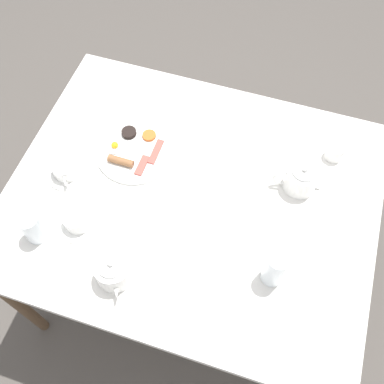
# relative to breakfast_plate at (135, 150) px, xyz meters

# --- Properties ---
(ground_plane) EXTENTS (8.00, 8.00, 0.00)m
(ground_plane) POSITION_rel_breakfast_plate_xyz_m (-0.11, -0.25, -0.78)
(ground_plane) COLOR #4C4742
(table) EXTENTS (1.00, 1.24, 0.77)m
(table) POSITION_rel_breakfast_plate_xyz_m (-0.11, -0.25, -0.08)
(table) COLOR silver
(table) RESTS_ON ground_plane
(breakfast_plate) EXTENTS (0.28, 0.28, 0.04)m
(breakfast_plate) POSITION_rel_breakfast_plate_xyz_m (0.00, 0.00, 0.00)
(breakfast_plate) COLOR white
(breakfast_plate) RESTS_ON table
(teapot_near) EXTENTS (0.11, 0.19, 0.12)m
(teapot_near) POSITION_rel_breakfast_plate_xyz_m (0.04, -0.58, 0.04)
(teapot_near) COLOR white
(teapot_near) RESTS_ON table
(teapot_far) EXTENTS (0.17, 0.11, 0.12)m
(teapot_far) POSITION_rel_breakfast_plate_xyz_m (-0.45, -0.11, 0.04)
(teapot_far) COLOR white
(teapot_far) RESTS_ON table
(teacup_with_saucer_left) EXTENTS (0.15, 0.15, 0.06)m
(teacup_with_saucer_left) POSITION_rel_breakfast_plate_xyz_m (-0.32, 0.07, 0.02)
(teacup_with_saucer_left) COLOR white
(teacup_with_saucer_left) RESTS_ON table
(teacup_with_saucer_right) EXTENTS (0.15, 0.15, 0.06)m
(teacup_with_saucer_right) POSITION_rel_breakfast_plate_xyz_m (-0.16, 0.19, 0.02)
(teacup_with_saucer_right) COLOR white
(teacup_with_saucer_right) RESTS_ON table
(water_glass_tall) EXTENTS (0.07, 0.07, 0.12)m
(water_glass_tall) POSITION_rel_breakfast_plate_xyz_m (-0.40, 0.18, 0.05)
(water_glass_tall) COLOR white
(water_glass_tall) RESTS_ON table
(water_glass_short) EXTENTS (0.07, 0.07, 0.15)m
(water_glass_short) POSITION_rel_breakfast_plate_xyz_m (-0.31, -0.57, 0.07)
(water_glass_short) COLOR white
(water_glass_short) RESTS_ON table
(creamer_jug) EXTENTS (0.09, 0.06, 0.06)m
(creamer_jug) POSITION_rel_breakfast_plate_xyz_m (0.20, -0.68, 0.02)
(creamer_jug) COLOR white
(creamer_jug) RESTS_ON table
(napkin_folded) EXTENTS (0.19, 0.16, 0.01)m
(napkin_folded) POSITION_rel_breakfast_plate_xyz_m (-0.02, -0.35, -0.00)
(napkin_folded) COLOR white
(napkin_folded) RESTS_ON table
(fork_by_plate) EXTENTS (0.13, 0.14, 0.00)m
(fork_by_plate) POSITION_rel_breakfast_plate_xyz_m (-0.35, -0.72, -0.01)
(fork_by_plate) COLOR silver
(fork_by_plate) RESTS_ON table
(knife_by_plate) EXTENTS (0.18, 0.14, 0.00)m
(knife_by_plate) POSITION_rel_breakfast_plate_xyz_m (-0.36, -0.35, -0.01)
(knife_by_plate) COLOR silver
(knife_by_plate) RESTS_ON table
(spoon_for_tea) EXTENTS (0.08, 0.13, 0.00)m
(spoon_for_tea) POSITION_rel_breakfast_plate_xyz_m (-0.16, -0.67, -0.01)
(spoon_for_tea) COLOR silver
(spoon_for_tea) RESTS_ON table
(fork_spare) EXTENTS (0.08, 0.16, 0.00)m
(fork_spare) POSITION_rel_breakfast_plate_xyz_m (0.27, -0.43, -0.01)
(fork_spare) COLOR silver
(fork_spare) RESTS_ON table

